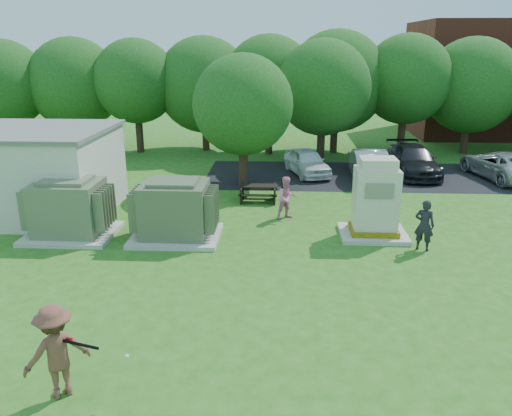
# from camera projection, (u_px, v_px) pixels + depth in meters

# --- Properties ---
(ground) EXTENTS (120.00, 120.00, 0.00)m
(ground) POSITION_uv_depth(u_px,v_px,m) (248.00, 304.00, 12.93)
(ground) COLOR #2D6619
(ground) RESTS_ON ground
(parking_strip) EXTENTS (20.00, 6.00, 0.01)m
(parking_strip) POSITION_uv_depth(u_px,v_px,m) (403.00, 176.00, 25.39)
(parking_strip) COLOR #232326
(parking_strip) RESTS_ON ground
(transformer_left) EXTENTS (3.00, 2.40, 2.07)m
(transformer_left) POSITION_uv_depth(u_px,v_px,m) (69.00, 209.00, 17.23)
(transformer_left) COLOR beige
(transformer_left) RESTS_ON ground
(transformer_right) EXTENTS (3.00, 2.40, 2.07)m
(transformer_right) POSITION_uv_depth(u_px,v_px,m) (175.00, 211.00, 17.04)
(transformer_right) COLOR beige
(transformer_right) RESTS_ON ground
(generator_cabinet) EXTENTS (2.29, 1.87, 2.79)m
(generator_cabinet) POSITION_uv_depth(u_px,v_px,m) (375.00, 203.00, 17.13)
(generator_cabinet) COLOR beige
(generator_cabinet) RESTS_ON ground
(picnic_table) EXTENTS (1.63, 1.22, 0.70)m
(picnic_table) POSITION_uv_depth(u_px,v_px,m) (258.00, 191.00, 21.28)
(picnic_table) COLOR black
(picnic_table) RESTS_ON ground
(batter) EXTENTS (1.40, 1.30, 1.89)m
(batter) POSITION_uv_depth(u_px,v_px,m) (56.00, 351.00, 9.30)
(batter) COLOR brown
(batter) RESTS_ON ground
(person_by_generator) EXTENTS (0.73, 0.63, 1.70)m
(person_by_generator) POSITION_uv_depth(u_px,v_px,m) (424.00, 225.00, 16.07)
(person_by_generator) COLOR black
(person_by_generator) RESTS_ON ground
(person_at_picnic) EXTENTS (1.00, 0.92, 1.66)m
(person_at_picnic) POSITION_uv_depth(u_px,v_px,m) (287.00, 198.00, 19.01)
(person_at_picnic) COLOR pink
(person_at_picnic) RESTS_ON ground
(car_white) EXTENTS (2.63, 4.16, 1.32)m
(car_white) POSITION_uv_depth(u_px,v_px,m) (307.00, 162.00, 25.63)
(car_white) COLOR white
(car_white) RESTS_ON ground
(car_silver_a) EXTENTS (1.65, 4.57, 1.50)m
(car_silver_a) POSITION_uv_depth(u_px,v_px,m) (368.00, 163.00, 24.88)
(car_silver_a) COLOR #A8A9AD
(car_silver_a) RESTS_ON ground
(car_dark) EXTENTS (2.18, 5.05, 1.45)m
(car_dark) POSITION_uv_depth(u_px,v_px,m) (413.00, 160.00, 25.63)
(car_dark) COLOR black
(car_dark) RESTS_ON ground
(car_silver_b) EXTENTS (3.17, 5.22, 1.35)m
(car_silver_b) POSITION_uv_depth(u_px,v_px,m) (501.00, 165.00, 24.90)
(car_silver_b) COLOR #B3B4B8
(car_silver_b) RESTS_ON ground
(batting_equipment) EXTENTS (1.29, 0.37, 0.40)m
(batting_equipment) POSITION_uv_depth(u_px,v_px,m) (84.00, 345.00, 9.08)
(batting_equipment) COLOR black
(batting_equipment) RESTS_ON ground
(tree_row) EXTENTS (41.30, 13.30, 7.30)m
(tree_row) POSITION_uv_depth(u_px,v_px,m) (299.00, 85.00, 29.10)
(tree_row) COLOR #47301E
(tree_row) RESTS_ON ground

